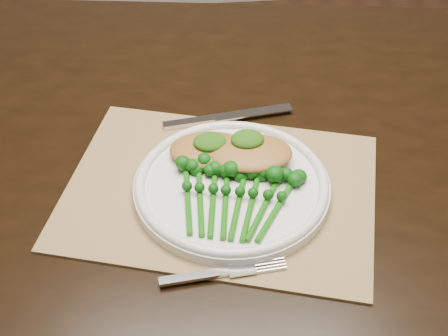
{
  "coord_description": "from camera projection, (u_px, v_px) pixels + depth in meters",
  "views": [
    {
      "loc": [
        -0.24,
        -0.64,
        1.37
      ],
      "look_at": [
        -0.18,
        0.0,
        0.78
      ],
      "focal_mm": 50.0,
      "sensor_mm": 36.0,
      "label": 1
    }
  ],
  "objects": [
    {
      "name": "pesto_dollop_right",
      "position": [
        247.0,
        139.0,
        0.89
      ],
      "size": [
        0.05,
        0.04,
        0.02
      ],
      "primitive_type": "ellipsoid",
      "color": "#174109",
      "rests_on": "chicken_fillet_right"
    },
    {
      "name": "fork",
      "position": [
        232.0,
        271.0,
        0.77
      ],
      "size": [
        0.16,
        0.03,
        0.0
      ],
      "rotation": [
        0.0,
        0.0,
        0.09
      ],
      "color": "silver",
      "rests_on": "placemat"
    },
    {
      "name": "pesto_dollop_left",
      "position": [
        210.0,
        142.0,
        0.89
      ],
      "size": [
        0.05,
        0.04,
        0.02
      ],
      "primitive_type": "ellipsoid",
      "color": "#174109",
      "rests_on": "chicken_fillet_left"
    },
    {
      "name": "knife",
      "position": [
        216.0,
        118.0,
        0.99
      ],
      "size": [
        0.21,
        0.05,
        0.01
      ],
      "rotation": [
        0.0,
        0.0,
        0.14
      ],
      "color": "silver",
      "rests_on": "placemat"
    },
    {
      "name": "dinner_plate",
      "position": [
        232.0,
        185.0,
        0.87
      ],
      "size": [
        0.27,
        0.27,
        0.02
      ],
      "color": "silver",
      "rests_on": "placemat"
    },
    {
      "name": "chicken_fillet_left",
      "position": [
        210.0,
        150.0,
        0.9
      ],
      "size": [
        0.13,
        0.09,
        0.02
      ],
      "primitive_type": "ellipsoid",
      "rotation": [
        0.0,
        0.0,
        -0.1
      ],
      "color": "#A96F31",
      "rests_on": "dinner_plate"
    },
    {
      "name": "dining_table",
      "position": [
        237.0,
        289.0,
        1.21
      ],
      "size": [
        1.71,
        1.12,
        0.75
      ],
      "rotation": [
        0.0,
        0.0,
        -0.14
      ],
      "color": "black",
      "rests_on": "ground"
    },
    {
      "name": "chicken_fillet_right",
      "position": [
        250.0,
        153.0,
        0.88
      ],
      "size": [
        0.13,
        0.1,
        0.02
      ],
      "primitive_type": "ellipsoid",
      "rotation": [
        0.0,
        0.0,
        -0.1
      ],
      "color": "#A96F31",
      "rests_on": "dinner_plate"
    },
    {
      "name": "placemat",
      "position": [
        220.0,
        190.0,
        0.88
      ],
      "size": [
        0.5,
        0.42,
        0.0
      ],
      "primitive_type": "cube",
      "rotation": [
        0.0,
        0.0,
        -0.29
      ],
      "color": "#93744B",
      "rests_on": "dining_table"
    },
    {
      "name": "broccolini_bundle",
      "position": [
        232.0,
        205.0,
        0.83
      ],
      "size": [
        0.17,
        0.19,
        0.04
      ],
      "rotation": [
        0.0,
        0.0,
        -0.25
      ],
      "color": "#145A0B",
      "rests_on": "dinner_plate"
    }
  ]
}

